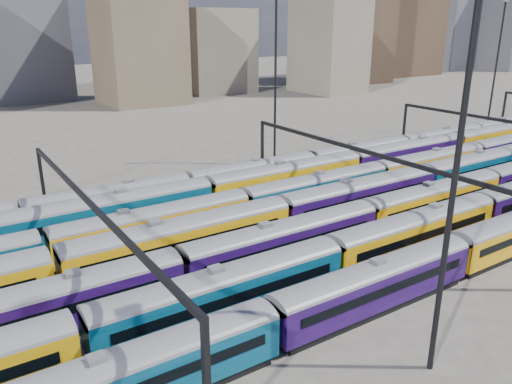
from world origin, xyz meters
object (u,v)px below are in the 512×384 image
rake_0 (376,281)px  rake_2 (367,215)px  mast_2 (458,158)px  rake_1 (415,228)px

rake_0 → rake_2: 13.45m
rake_0 → mast_2: mast_2 is taller
rake_0 → rake_1: size_ratio=1.31×
rake_2 → rake_0: bearing=-132.0°
rake_1 → rake_2: (-1.33, 5.00, -0.01)m
rake_0 → rake_1: (10.33, 5.00, 0.18)m
rake_1 → mast_2: size_ratio=4.04×
rake_1 → rake_2: size_ratio=0.84×
mast_2 → rake_2: bearing=56.9°
mast_2 → rake_0: bearing=73.5°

